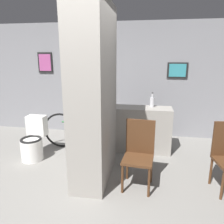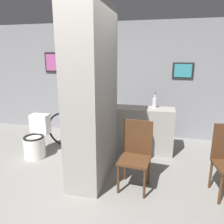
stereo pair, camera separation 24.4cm
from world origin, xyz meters
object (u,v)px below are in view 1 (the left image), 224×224
at_px(toilet, 33,142).
at_px(bottle_tall, 152,102).
at_px(bicycle, 86,131).
at_px(chair_near_pillar, 139,151).

relative_size(toilet, bottle_tall, 2.60).
distance_m(toilet, bottle_tall, 2.37).
xyz_separation_m(bicycle, bottle_tall, (1.29, 0.21, 0.62)).
distance_m(toilet, bicycle, 1.02).
height_order(chair_near_pillar, bicycle, chair_near_pillar).
bearing_deg(bottle_tall, chair_near_pillar, -97.76).
height_order(bicycle, bottle_tall, bottle_tall).
relative_size(toilet, bicycle, 0.42).
relative_size(bicycle, bottle_tall, 6.14).
height_order(chair_near_pillar, bottle_tall, bottle_tall).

